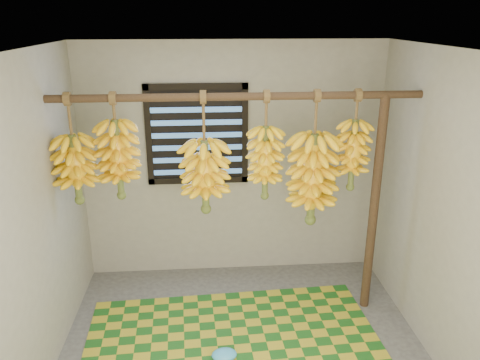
{
  "coord_description": "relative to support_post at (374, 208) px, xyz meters",
  "views": [
    {
      "loc": [
        -0.28,
        -3.0,
        2.61
      ],
      "look_at": [
        0.0,
        0.55,
        1.35
      ],
      "focal_mm": 35.0,
      "sensor_mm": 36.0,
      "label": 1
    }
  ],
  "objects": [
    {
      "name": "ceiling",
      "position": [
        -1.2,
        -0.7,
        1.4
      ],
      "size": [
        3.0,
        3.0,
        0.01
      ],
      "primitive_type": "cube",
      "color": "silver",
      "rests_on": "wall_back"
    },
    {
      "name": "wall_back",
      "position": [
        -1.2,
        0.8,
        0.2
      ],
      "size": [
        3.0,
        0.01,
        2.4
      ],
      "primitive_type": "cube",
      "color": "gray",
      "rests_on": "floor"
    },
    {
      "name": "wall_left",
      "position": [
        -2.71,
        -0.7,
        0.2
      ],
      "size": [
        0.01,
        3.0,
        2.4
      ],
      "primitive_type": "cube",
      "color": "gray",
      "rests_on": "floor"
    },
    {
      "name": "wall_right",
      "position": [
        0.3,
        -0.7,
        0.2
      ],
      "size": [
        0.01,
        3.0,
        2.4
      ],
      "primitive_type": "cube",
      "color": "gray",
      "rests_on": "floor"
    },
    {
      "name": "window",
      "position": [
        -1.55,
        0.78,
        0.5
      ],
      "size": [
        1.0,
        0.04,
        1.0
      ],
      "color": "black",
      "rests_on": "wall_back"
    },
    {
      "name": "hanging_pole",
      "position": [
        -1.2,
        0.0,
        1.0
      ],
      "size": [
        3.0,
        0.06,
        0.06
      ],
      "primitive_type": "cylinder",
      "rotation": [
        0.0,
        1.57,
        0.0
      ],
      "color": "#46311E",
      "rests_on": "wall_left"
    },
    {
      "name": "support_post",
      "position": [
        0.0,
        0.0,
        0.0
      ],
      "size": [
        0.08,
        0.08,
        2.0
      ],
      "primitive_type": "cylinder",
      "color": "#46311E",
      "rests_on": "floor"
    },
    {
      "name": "plastic_bag",
      "position": [
        -1.37,
        -0.66,
        -0.95
      ],
      "size": [
        0.22,
        0.17,
        0.08
      ],
      "primitive_type": "ellipsoid",
      "rotation": [
        0.0,
        0.0,
        0.08
      ],
      "color": "#3EA4E7",
      "rests_on": "woven_mat"
    },
    {
      "name": "banana_bunch_a",
      "position": [
        -2.53,
        0.0,
        0.43
      ],
      "size": [
        0.36,
        0.36,
        0.91
      ],
      "color": "brown",
      "rests_on": "hanging_pole"
    },
    {
      "name": "banana_bunch_b",
      "position": [
        -2.18,
        0.0,
        0.5
      ],
      "size": [
        0.35,
        0.35,
        0.88
      ],
      "color": "brown",
      "rests_on": "hanging_pole"
    },
    {
      "name": "banana_bunch_c",
      "position": [
        -1.48,
        0.0,
        0.34
      ],
      "size": [
        0.39,
        0.39,
        1.03
      ],
      "color": "brown",
      "rests_on": "hanging_pole"
    },
    {
      "name": "banana_bunch_d",
      "position": [
        -0.98,
        0.0,
        0.45
      ],
      "size": [
        0.29,
        0.29,
        0.92
      ],
      "color": "brown",
      "rests_on": "hanging_pole"
    },
    {
      "name": "banana_bunch_e",
      "position": [
        -0.57,
        0.0,
        0.29
      ],
      "size": [
        0.41,
        0.41,
        1.16
      ],
      "color": "brown",
      "rests_on": "hanging_pole"
    },
    {
      "name": "banana_bunch_f",
      "position": [
        -0.23,
        0.0,
        0.49
      ],
      "size": [
        0.29,
        0.29,
        0.86
      ],
      "color": "brown",
      "rests_on": "hanging_pole"
    }
  ]
}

